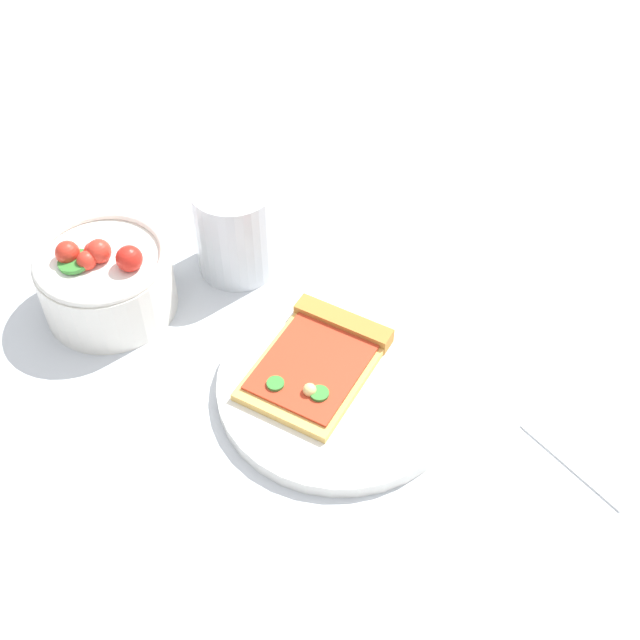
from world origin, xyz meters
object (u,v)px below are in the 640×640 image
at_px(plate, 340,386).
at_px(pizza_slice_main, 320,358).
at_px(soda_glass, 236,231).
at_px(salad_bowl, 106,279).
at_px(paper_napkin, 627,419).

xyz_separation_m(plate, pizza_slice_main, (-0.01, -0.03, 0.01)).
bearing_deg(soda_glass, salad_bowl, -25.61).
height_order(plate, pizza_slice_main, pizza_slice_main).
xyz_separation_m(soda_glass, paper_napkin, (-0.07, 0.40, -0.04)).
bearing_deg(paper_napkin, soda_glass, -80.61).
bearing_deg(pizza_slice_main, plate, 78.99).
distance_m(plate, soda_glass, 0.20).
bearing_deg(soda_glass, plate, 70.35).
distance_m(pizza_slice_main, paper_napkin, 0.28).
bearing_deg(pizza_slice_main, soda_glass, -111.13).
height_order(salad_bowl, soda_glass, soda_glass).
xyz_separation_m(plate, paper_napkin, (-0.13, 0.22, -0.01)).
bearing_deg(paper_napkin, pizza_slice_main, -62.92).
xyz_separation_m(pizza_slice_main, paper_napkin, (-0.13, 0.25, -0.02)).
distance_m(plate, pizza_slice_main, 0.03).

